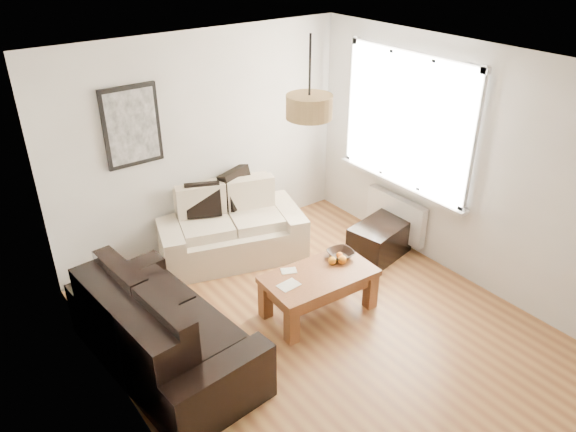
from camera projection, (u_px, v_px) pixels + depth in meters
floor at (324, 331)px, 5.50m from camera, size 4.50×4.50×0.00m
ceiling at (334, 70)px, 4.26m from camera, size 3.80×4.50×0.00m
wall_back at (204, 144)px, 6.47m from camera, size 3.80×0.04×2.60m
wall_front at (573, 361)px, 3.29m from camera, size 3.80×0.04×2.60m
wall_left at (123, 294)px, 3.88m from camera, size 0.04×4.50×2.60m
wall_right at (464, 166)px, 5.88m from camera, size 0.04×4.50×2.60m
window_bay at (408, 121)px, 6.28m from camera, size 0.14×1.90×1.60m
radiator at (396, 216)px, 6.84m from camera, size 0.10×0.90×0.52m
poster at (132, 126)px, 5.81m from camera, size 0.62×0.04×0.87m
pendant_shade at (309, 107)px, 4.65m from camera, size 0.40×0.40×0.20m
loveseat_cream at (230, 224)px, 6.56m from camera, size 1.89×1.38×0.84m
sofa_leather at (163, 324)px, 4.93m from camera, size 1.14×2.06×0.86m
coffee_table at (319, 292)px, 5.68m from camera, size 1.17×0.68×0.47m
ottoman at (380, 240)px, 6.65m from camera, size 0.82×0.61×0.42m
cushion_left at (203, 200)px, 6.44m from camera, size 0.42×0.28×0.41m
cushion_right at (237, 188)px, 6.67m from camera, size 0.47×0.29×0.45m
fruit_bowl at (341, 254)px, 5.83m from camera, size 0.31×0.31×0.07m
orange_a at (342, 260)px, 5.72m from camera, size 0.12×0.12×0.09m
orange_b at (340, 255)px, 5.80m from camera, size 0.08×0.08×0.07m
orange_c at (332, 261)px, 5.71m from camera, size 0.11×0.11×0.09m
papers at (289, 285)px, 5.39m from camera, size 0.22×0.16×0.01m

